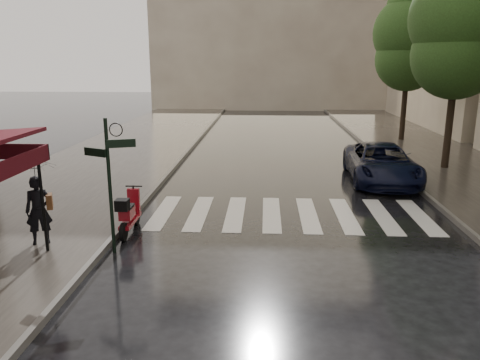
{
  "coord_description": "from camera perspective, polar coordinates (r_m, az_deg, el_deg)",
  "views": [
    {
      "loc": [
        2.24,
        -6.86,
        4.28
      ],
      "look_at": [
        1.62,
        4.44,
        1.4
      ],
      "focal_mm": 35.0,
      "sensor_mm": 36.0,
      "label": 1
    }
  ],
  "objects": [
    {
      "name": "ground",
      "position": [
        8.39,
        -13.4,
        -16.83
      ],
      "size": [
        120.0,
        120.0,
        0.0
      ],
      "primitive_type": "plane",
      "color": "black",
      "rests_on": "ground"
    },
    {
      "name": "sidewalk_near",
      "position": [
        20.47,
        -16.19,
        1.81
      ],
      "size": [
        6.0,
        60.0,
        0.12
      ],
      "primitive_type": "cube",
      "color": "#38332D",
      "rests_on": "ground"
    },
    {
      "name": "sidewalk_far",
      "position": [
        20.92,
        25.56,
        1.23
      ],
      "size": [
        5.5,
        60.0,
        0.12
      ],
      "primitive_type": "cube",
      "color": "#38332D",
      "rests_on": "ground"
    },
    {
      "name": "curb_near",
      "position": [
        19.67,
        -7.77,
        1.81
      ],
      "size": [
        0.12,
        60.0,
        0.16
      ],
      "primitive_type": "cube",
      "color": "#595651",
      "rests_on": "ground"
    },
    {
      "name": "curb_far",
      "position": [
        20.01,
        18.14,
        1.44
      ],
      "size": [
        0.12,
        60.0,
        0.16
      ],
      "primitive_type": "cube",
      "color": "#595651",
      "rests_on": "ground"
    },
    {
      "name": "crosswalk",
      "position": [
        13.57,
        6.09,
        -4.16
      ],
      "size": [
        7.85,
        3.2,
        0.01
      ],
      "color": "silver",
      "rests_on": "ground"
    },
    {
      "name": "signpost",
      "position": [
        10.72,
        -15.63,
        0.54
      ],
      "size": [
        1.17,
        0.29,
        3.1
      ],
      "color": "black",
      "rests_on": "ground"
    },
    {
      "name": "tree_mid",
      "position": [
        20.25,
        25.26,
        16.7
      ],
      "size": [
        3.8,
        3.8,
        8.34
      ],
      "color": "black",
      "rests_on": "sidewalk_far"
    },
    {
      "name": "tree_far",
      "position": [
        26.94,
        19.99,
        15.97
      ],
      "size": [
        3.8,
        3.8,
        8.16
      ],
      "color": "black",
      "rests_on": "sidewalk_far"
    },
    {
      "name": "pedestrian_with_umbrella",
      "position": [
        11.61,
        -23.7,
        0.38
      ],
      "size": [
        1.25,
        1.26,
        2.42
      ],
      "rotation": [
        0.0,
        0.0,
        0.39
      ],
      "color": "black",
      "rests_on": "sidewalk_near"
    },
    {
      "name": "scooter",
      "position": [
        12.24,
        -13.39,
        -4.07
      ],
      "size": [
        0.44,
        1.67,
        1.1
      ],
      "rotation": [
        0.0,
        0.0,
        0.02
      ],
      "color": "black",
      "rests_on": "ground"
    },
    {
      "name": "parked_car",
      "position": [
        17.79,
        16.84,
        1.99
      ],
      "size": [
        2.46,
        4.99,
        1.36
      ],
      "primitive_type": "imported",
      "rotation": [
        0.0,
        0.0,
        -0.04
      ],
      "color": "black",
      "rests_on": "ground"
    }
  ]
}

